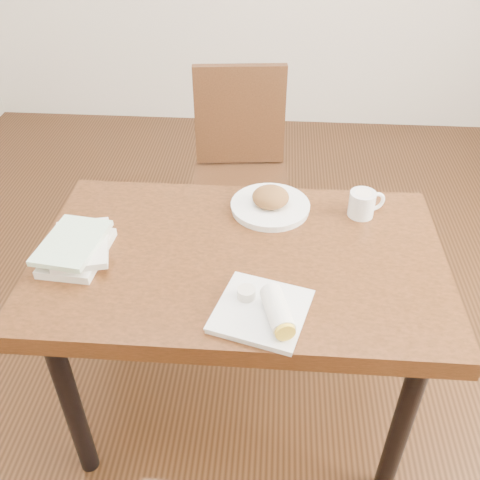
# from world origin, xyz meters

# --- Properties ---
(ground) EXTENTS (4.00, 5.00, 0.01)m
(ground) POSITION_xyz_m (0.00, 0.00, -0.01)
(ground) COLOR #472814
(ground) RESTS_ON ground
(table) EXTENTS (1.20, 0.74, 0.75)m
(table) POSITION_xyz_m (0.00, 0.00, 0.66)
(table) COLOR brown
(table) RESTS_ON ground
(chair_far) EXTENTS (0.46, 0.46, 0.95)m
(chair_far) POSITION_xyz_m (-0.06, 0.88, 0.55)
(chair_far) COLOR #492914
(chair_far) RESTS_ON ground
(plate_scone) EXTENTS (0.26, 0.26, 0.08)m
(plate_scone) POSITION_xyz_m (0.08, 0.23, 0.78)
(plate_scone) COLOR white
(plate_scone) RESTS_ON table
(coffee_mug) EXTENTS (0.12, 0.08, 0.08)m
(coffee_mug) POSITION_xyz_m (0.38, 0.23, 0.79)
(coffee_mug) COLOR white
(coffee_mug) RESTS_ON table
(plate_burrito) EXTENTS (0.28, 0.28, 0.08)m
(plate_burrito) POSITION_xyz_m (0.08, -0.25, 0.77)
(plate_burrito) COLOR white
(plate_burrito) RESTS_ON table
(book_stack) EXTENTS (0.21, 0.26, 0.06)m
(book_stack) POSITION_xyz_m (-0.47, -0.04, 0.78)
(book_stack) COLOR white
(book_stack) RESTS_ON table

